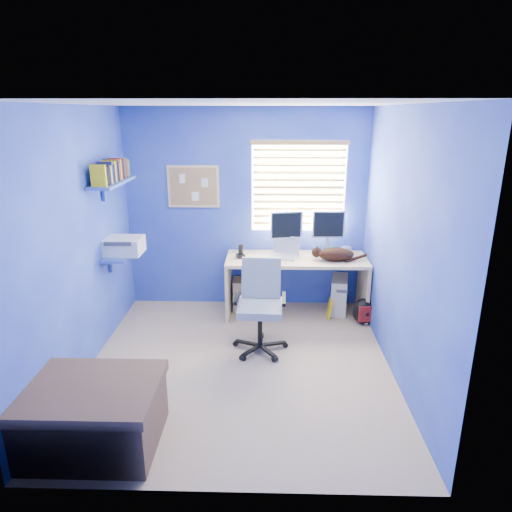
{
  "coord_description": "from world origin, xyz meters",
  "views": [
    {
      "loc": [
        0.27,
        -4.03,
        2.44
      ],
      "look_at": [
        0.15,
        0.65,
        0.95
      ],
      "focal_mm": 32.0,
      "sensor_mm": 36.0,
      "label": 1
    }
  ],
  "objects_px": {
    "laptop": "(284,248)",
    "tower_pc": "(339,294)",
    "office_chair": "(260,317)",
    "desk": "(296,286)",
    "cat": "(336,254)"
  },
  "relations": [
    {
      "from": "desk",
      "to": "laptop",
      "type": "relative_size",
      "value": 5.17
    },
    {
      "from": "laptop",
      "to": "office_chair",
      "type": "height_order",
      "value": "office_chair"
    },
    {
      "from": "tower_pc",
      "to": "desk",
      "type": "bearing_deg",
      "value": -160.0
    },
    {
      "from": "desk",
      "to": "tower_pc",
      "type": "distance_m",
      "value": 0.58
    },
    {
      "from": "cat",
      "to": "office_chair",
      "type": "height_order",
      "value": "office_chair"
    },
    {
      "from": "laptop",
      "to": "office_chair",
      "type": "distance_m",
      "value": 1.07
    },
    {
      "from": "tower_pc",
      "to": "cat",
      "type": "bearing_deg",
      "value": -107.37
    },
    {
      "from": "tower_pc",
      "to": "office_chair",
      "type": "distance_m",
      "value": 1.4
    },
    {
      "from": "laptop",
      "to": "tower_pc",
      "type": "bearing_deg",
      "value": 24.19
    },
    {
      "from": "laptop",
      "to": "desk",
      "type": "bearing_deg",
      "value": 9.85
    },
    {
      "from": "laptop",
      "to": "tower_pc",
      "type": "distance_m",
      "value": 0.95
    },
    {
      "from": "laptop",
      "to": "tower_pc",
      "type": "relative_size",
      "value": 0.73
    },
    {
      "from": "desk",
      "to": "laptop",
      "type": "height_order",
      "value": "laptop"
    },
    {
      "from": "laptop",
      "to": "office_chair",
      "type": "relative_size",
      "value": 0.34
    },
    {
      "from": "desk",
      "to": "laptop",
      "type": "bearing_deg",
      "value": 171.44
    }
  ]
}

